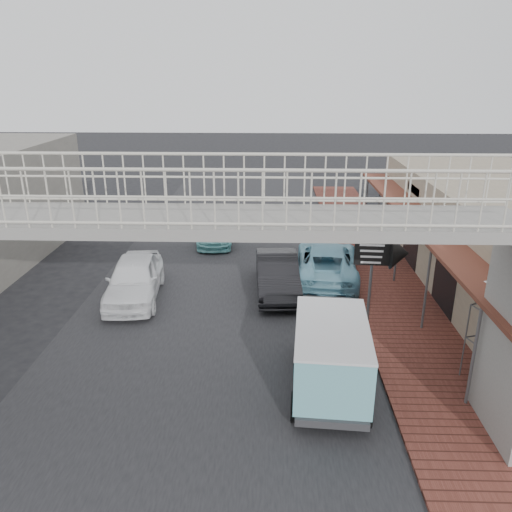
# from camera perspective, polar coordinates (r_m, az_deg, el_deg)

# --- Properties ---
(ground) EXTENTS (120.00, 120.00, 0.00)m
(ground) POSITION_cam_1_polar(r_m,az_deg,el_deg) (16.02, -5.36, -9.78)
(ground) COLOR black
(ground) RESTS_ON ground
(road_strip) EXTENTS (10.00, 60.00, 0.01)m
(road_strip) POSITION_cam_1_polar(r_m,az_deg,el_deg) (16.01, -5.36, -9.76)
(road_strip) COLOR black
(road_strip) RESTS_ON ground
(sidewalk) EXTENTS (3.00, 40.00, 0.10)m
(sidewalk) POSITION_cam_1_polar(r_m,az_deg,el_deg) (19.10, 15.61, -5.16)
(sidewalk) COLOR brown
(sidewalk) RESTS_ON ground
(footbridge) EXTENTS (16.40, 2.40, 6.34)m
(footbridge) POSITION_cam_1_polar(r_m,az_deg,el_deg) (11.04, -8.38, -5.74)
(footbridge) COLOR gray
(footbridge) RESTS_ON ground
(white_hatchback) EXTENTS (2.30, 4.77, 1.57)m
(white_hatchback) POSITION_cam_1_polar(r_m,az_deg,el_deg) (19.14, -13.73, -2.52)
(white_hatchback) COLOR white
(white_hatchback) RESTS_ON ground
(dark_sedan) EXTENTS (1.79, 4.52, 1.46)m
(dark_sedan) POSITION_cam_1_polar(r_m,az_deg,el_deg) (19.16, 2.44, -2.08)
(dark_sedan) COLOR black
(dark_sedan) RESTS_ON ground
(angkot_curb) EXTENTS (2.94, 5.49, 1.47)m
(angkot_curb) POSITION_cam_1_polar(r_m,az_deg,el_deg) (20.59, 8.08, -0.65)
(angkot_curb) COLOR #77B9CF
(angkot_curb) RESTS_ON ground
(angkot_far) EXTENTS (1.87, 4.17, 1.19)m
(angkot_far) POSITION_cam_1_polar(r_m,az_deg,el_deg) (25.07, -4.64, 2.93)
(angkot_far) COLOR #74C7CA
(angkot_far) RESTS_ON ground
(angkot_van) EXTENTS (2.17, 4.27, 2.03)m
(angkot_van) POSITION_cam_1_polar(r_m,az_deg,el_deg) (13.27, 8.55, -10.29)
(angkot_van) COLOR black
(angkot_van) RESTS_ON ground
(motorcycle_near) EXTENTS (1.85, 0.86, 0.94)m
(motorcycle_near) POSITION_cam_1_polar(r_m,az_deg,el_deg) (22.46, 10.39, 0.54)
(motorcycle_near) COLOR black
(motorcycle_near) RESTS_ON sidewalk
(motorcycle_far) EXTENTS (1.86, 0.85, 1.08)m
(motorcycle_far) POSITION_cam_1_polar(r_m,az_deg,el_deg) (27.00, 11.51, 3.94)
(motorcycle_far) COLOR black
(motorcycle_far) RESTS_ON sidewalk
(street_clock) EXTENTS (0.74, 0.69, 2.88)m
(street_clock) POSITION_cam_1_polar(r_m,az_deg,el_deg) (14.19, 24.93, -4.55)
(street_clock) COLOR #59595B
(street_clock) RESTS_ON sidewalk
(arrow_sign) EXTENTS (1.76, 1.12, 3.01)m
(arrow_sign) POSITION_cam_1_polar(r_m,az_deg,el_deg) (16.59, 15.74, 0.22)
(arrow_sign) COLOR #59595B
(arrow_sign) RESTS_ON sidewalk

